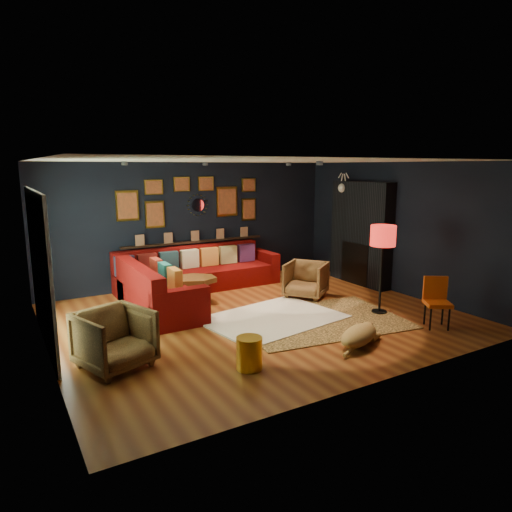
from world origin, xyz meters
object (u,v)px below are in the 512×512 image
pouf (174,307)px  armchair_right (306,278)px  armchair_left (115,336)px  coffee_table (193,282)px  sectional (184,281)px  orange_chair (437,298)px  gold_stool (249,353)px  dog (359,332)px  floor_lamp (383,240)px

pouf → armchair_right: armchair_right is taller
armchair_left → armchair_right: 4.21m
coffee_table → sectional: bearing=91.9°
orange_chair → armchair_left: bearing=-159.1°
coffee_table → pouf: bearing=-133.8°
pouf → gold_stool: gold_stool is taller
coffee_table → armchair_left: 2.89m
armchair_right → coffee_table: bearing=-147.2°
orange_chair → dog: bearing=-147.4°
floor_lamp → armchair_right: bearing=109.4°
pouf → orange_chair: (3.46, -2.49, 0.29)m
floor_lamp → sectional: bearing=133.9°
sectional → dog: sectional is taller
orange_chair → pouf: bearing=177.1°
pouf → floor_lamp: floor_lamp is taller
coffee_table → dog: size_ratio=0.93×
armchair_right → orange_chair: orange_chair is taller
sectional → armchair_left: (-1.94, -2.58, 0.09)m
floor_lamp → armchair_left: bearing=178.9°
sectional → gold_stool: 3.51m
pouf → dog: (1.85, -2.48, 0.02)m
armchair_right → floor_lamp: bearing=-17.1°
armchair_left → floor_lamp: size_ratio=0.54×
armchair_left → armchair_right: bearing=-0.7°
coffee_table → armchair_right: armchair_right is taller
armchair_right → armchair_left: bearing=-107.5°
sectional → floor_lamp: (2.56, -2.66, 0.97)m
sectional → dog: (1.23, -3.59, -0.12)m
armchair_right → gold_stool: size_ratio=1.84×
pouf → sectional: bearing=60.8°
floor_lamp → dog: size_ratio=1.30×
coffee_table → gold_stool: size_ratio=2.65×
pouf → dog: size_ratio=0.39×
armchair_right → gold_stool: (-2.54, -2.26, -0.17)m
sectional → pouf: bearing=-119.2°
coffee_table → gold_stool: (-0.51, -3.03, -0.19)m
dog → sectional: bearing=85.0°
coffee_table → pouf: 0.94m
sectional → pouf: size_ratio=7.41×
orange_chair → sectional: bearing=161.2°
floor_lamp → gold_stool: bearing=-165.2°
sectional → floor_lamp: floor_lamp is taller
gold_stool → orange_chair: size_ratio=0.52×
coffee_table → gold_stool: bearing=-99.5°
armchair_left → armchair_right: size_ratio=1.09×
armchair_left → orange_chair: armchair_left is taller
gold_stool → armchair_right: bearing=41.7°
sectional → orange_chair: (2.84, -3.60, 0.14)m
pouf → floor_lamp: 3.71m
coffee_table → floor_lamp: bearing=-41.1°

